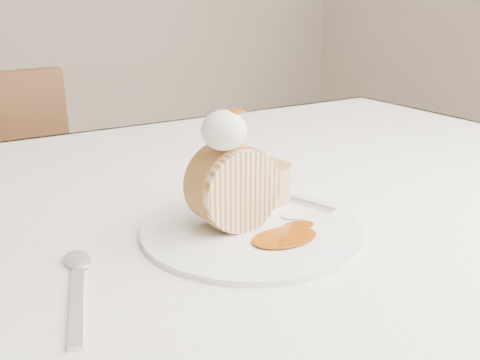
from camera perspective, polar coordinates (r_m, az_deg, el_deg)
table at (r=0.78m, az=-2.47°, el=-7.53°), size 1.40×0.90×0.75m
plate at (r=0.62m, az=1.27°, el=-5.20°), size 0.30×0.30×0.01m
roulade_slice at (r=0.61m, az=-0.73°, el=-0.71°), size 0.10×0.05×0.10m
cake_chunk at (r=0.68m, az=2.19°, el=-0.65°), size 0.07×0.06×0.05m
whipped_cream at (r=0.57m, az=-1.75°, el=5.32°), size 0.05×0.05×0.04m
caramel_drizzle at (r=0.57m, az=-0.55°, el=7.85°), size 0.02×0.02×0.01m
caramel_pool at (r=0.59m, az=4.76°, el=-6.09°), size 0.09×0.07×0.00m
fork at (r=0.70m, az=6.33°, el=-2.21°), size 0.07×0.15×0.00m
spoon at (r=0.50m, az=-17.02°, el=-12.61°), size 0.07×0.16×0.00m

